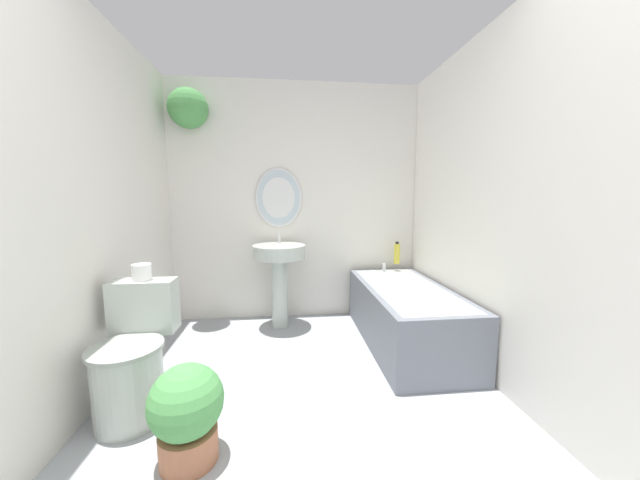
# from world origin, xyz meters

# --- Properties ---
(wall_back) EXTENTS (2.63, 0.36, 2.40)m
(wall_back) POSITION_xyz_m (-0.12, 2.83, 1.30)
(wall_back) COLOR silver
(wall_back) RESTS_ON ground_plane
(wall_left) EXTENTS (0.06, 2.94, 2.40)m
(wall_left) POSITION_xyz_m (-1.28, 1.41, 1.20)
(wall_left) COLOR silver
(wall_left) RESTS_ON ground_plane
(wall_right) EXTENTS (0.06, 2.94, 2.40)m
(wall_right) POSITION_xyz_m (1.28, 1.41, 1.20)
(wall_right) COLOR silver
(wall_right) RESTS_ON ground_plane
(toilet) EXTENTS (0.39, 0.54, 0.74)m
(toilet) POSITION_xyz_m (-1.00, 1.34, 0.32)
(toilet) COLOR #B2BCB2
(toilet) RESTS_ON ground_plane
(pedestal_sink) EXTENTS (0.50, 0.50, 0.91)m
(pedestal_sink) POSITION_xyz_m (-0.18, 2.53, 0.61)
(pedestal_sink) COLOR #B2BCB2
(pedestal_sink) RESTS_ON ground_plane
(bathtub) EXTENTS (0.67, 1.45, 0.57)m
(bathtub) POSITION_xyz_m (0.90, 2.05, 0.26)
(bathtub) COLOR slate
(bathtub) RESTS_ON ground_plane
(shampoo_bottle) EXTENTS (0.06, 0.06, 0.23)m
(shampoo_bottle) POSITION_xyz_m (1.03, 2.68, 0.68)
(shampoo_bottle) COLOR gold
(shampoo_bottle) RESTS_ON bathtub
(potted_plant) EXTENTS (0.34, 0.34, 0.47)m
(potted_plant) POSITION_xyz_m (-0.59, 0.94, 0.25)
(potted_plant) COLOR #9E6042
(potted_plant) RESTS_ON ground_plane
(toilet_paper_roll) EXTENTS (0.11, 0.11, 0.10)m
(toilet_paper_roll) POSITION_xyz_m (-1.00, 1.53, 0.79)
(toilet_paper_roll) COLOR white
(toilet_paper_roll) RESTS_ON toilet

